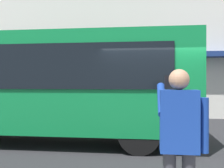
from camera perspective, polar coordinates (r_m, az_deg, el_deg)
ground_plane at (r=7.47m, az=8.69°, el=-12.93°), size 60.00×60.00×0.00m
red_bus at (r=8.36m, az=-15.30°, el=0.12°), size 9.05×2.54×3.08m
pedestrian_photographer at (r=3.10m, az=13.57°, el=-10.23°), size 0.53×0.52×1.70m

